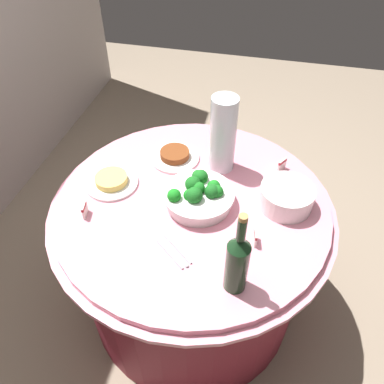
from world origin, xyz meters
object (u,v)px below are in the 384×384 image
(wine_bottle, at_px, (237,262))
(label_placard_rear, at_px, (85,209))
(food_plate_stir_fry, at_px, (175,156))
(broccoli_bowl, at_px, (199,195))
(plate_stack, at_px, (286,197))
(serving_tongs, at_px, (175,252))
(label_placard_front, at_px, (255,237))
(food_plate_noodles, at_px, (112,181))
(label_placard_mid, at_px, (282,164))
(decorative_fruit_vase, at_px, (223,138))

(wine_bottle, distance_m, label_placard_rear, 0.64)
(wine_bottle, distance_m, food_plate_stir_fry, 0.70)
(broccoli_bowl, xyz_separation_m, plate_stack, (0.07, -0.33, 0.00))
(serving_tongs, height_order, label_placard_front, label_placard_front)
(food_plate_noodles, height_order, label_placard_rear, label_placard_rear)
(serving_tongs, height_order, food_plate_noodles, food_plate_noodles)
(label_placard_mid, bearing_deg, label_placard_front, 171.17)
(food_plate_stir_fry, xyz_separation_m, label_placard_front, (-0.40, -0.41, 0.01))
(label_placard_mid, bearing_deg, plate_stack, -172.63)
(wine_bottle, relative_size, food_plate_stir_fry, 1.53)
(decorative_fruit_vase, height_order, food_plate_stir_fry, decorative_fruit_vase)
(food_plate_noodles, distance_m, label_placard_mid, 0.73)
(food_plate_noodles, height_order, label_placard_front, label_placard_front)
(wine_bottle, bearing_deg, label_placard_rear, 73.77)
(decorative_fruit_vase, bearing_deg, plate_stack, -121.33)
(decorative_fruit_vase, xyz_separation_m, label_placard_rear, (-0.41, 0.46, -0.12))
(label_placard_mid, height_order, label_placard_rear, same)
(serving_tongs, distance_m, food_plate_noodles, 0.45)
(serving_tongs, bearing_deg, decorative_fruit_vase, -8.28)
(plate_stack, relative_size, decorative_fruit_vase, 0.62)
(decorative_fruit_vase, bearing_deg, wine_bottle, -165.56)
(serving_tongs, xyz_separation_m, food_plate_stir_fry, (0.51, 0.14, 0.01))
(broccoli_bowl, bearing_deg, label_placard_rear, 111.67)
(plate_stack, distance_m, label_placard_rear, 0.78)
(serving_tongs, bearing_deg, food_plate_stir_fry, 15.13)
(serving_tongs, bearing_deg, label_placard_rear, 75.75)
(food_plate_stir_fry, bearing_deg, wine_bottle, -148.44)
(label_placard_front, distance_m, label_placard_mid, 0.44)
(wine_bottle, bearing_deg, serving_tongs, 70.48)
(broccoli_bowl, bearing_deg, wine_bottle, -150.01)
(plate_stack, bearing_deg, food_plate_stir_fry, 70.16)
(wine_bottle, bearing_deg, food_plate_noodles, 57.55)
(food_plate_stir_fry, bearing_deg, label_placard_front, -134.27)
(wine_bottle, xyz_separation_m, decorative_fruit_vase, (0.59, 0.15, 0.02))
(decorative_fruit_vase, xyz_separation_m, food_plate_stir_fry, (0.00, 0.21, -0.14))
(plate_stack, relative_size, label_placard_rear, 3.82)
(label_placard_mid, distance_m, label_placard_rear, 0.85)
(broccoli_bowl, bearing_deg, food_plate_stir_fry, 33.62)
(broccoli_bowl, relative_size, food_plate_stir_fry, 1.27)
(plate_stack, relative_size, food_plate_noodles, 0.95)
(label_placard_front, bearing_deg, wine_bottle, 167.24)
(broccoli_bowl, bearing_deg, label_placard_mid, -47.28)
(plate_stack, bearing_deg, wine_bottle, 161.30)
(label_placard_front, relative_size, label_placard_mid, 1.00)
(label_placard_mid, bearing_deg, decorative_fruit_vase, 98.41)
(decorative_fruit_vase, height_order, label_placard_mid, decorative_fruit_vase)
(food_plate_noodles, bearing_deg, broccoli_bowl, -93.88)
(plate_stack, height_order, decorative_fruit_vase, decorative_fruit_vase)
(serving_tongs, xyz_separation_m, label_placard_mid, (0.54, -0.34, 0.03))
(broccoli_bowl, relative_size, serving_tongs, 1.84)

